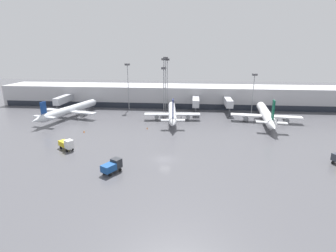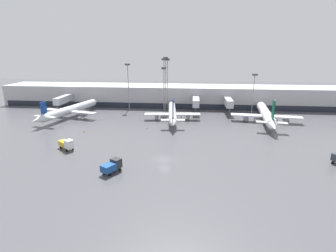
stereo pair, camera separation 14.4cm
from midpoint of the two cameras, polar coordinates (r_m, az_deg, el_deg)
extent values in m
plane|color=#4C4C51|center=(62.07, -0.82, -7.24)|extent=(320.00, 320.00, 0.00)
cube|color=#B2B2B7|center=(120.42, 2.43, 6.63)|extent=(160.00, 16.00, 9.00)
cube|color=#1E232D|center=(113.15, 2.18, 4.30)|extent=(156.80, 0.10, 2.40)
cube|color=#A8AAB2|center=(119.03, -21.84, 5.41)|extent=(2.60, 13.10, 2.80)
cylinder|color=#3F4247|center=(114.44, -23.01, 3.34)|extent=(0.44, 0.44, 3.20)
cube|color=#A8AAB2|center=(107.50, 12.93, 5.10)|extent=(2.60, 11.75, 2.80)
cylinder|color=#3F4247|center=(103.01, 13.18, 2.89)|extent=(0.44, 0.44, 3.20)
cube|color=#A8AAB2|center=(106.48, 6.02, 5.32)|extent=(2.60, 11.97, 2.80)
cylinder|color=#3F4247|center=(101.84, 5.99, 3.09)|extent=(0.44, 0.44, 3.20)
cylinder|color=silver|center=(105.57, -20.44, 3.39)|extent=(9.41, 28.39, 2.88)
cone|color=silver|center=(117.94, -15.64, 5.10)|extent=(3.40, 3.72, 2.74)
cone|color=silver|center=(93.86, -26.67, 1.14)|extent=(3.53, 4.81, 2.60)
cube|color=silver|center=(105.16, -20.65, 3.00)|extent=(22.05, 7.64, 0.44)
cube|color=silver|center=(96.04, -25.32, 1.81)|extent=(8.49, 3.36, 0.35)
cube|color=navy|center=(95.44, -25.52, 3.45)|extent=(0.89, 2.37, 4.52)
cylinder|color=slate|center=(109.33, -23.12, 2.74)|extent=(2.21, 3.16, 1.59)
cylinder|color=slate|center=(101.59, -17.90, 2.32)|extent=(2.21, 3.16, 1.59)
cylinder|color=#2D2D33|center=(113.14, -17.42, 3.37)|extent=(0.20, 0.20, 1.71)
cylinder|color=#2D2D33|center=(107.23, -22.27, 2.21)|extent=(0.20, 0.20, 1.71)
cylinder|color=#2D2D33|center=(102.79, -19.28, 1.94)|extent=(0.20, 0.20, 1.71)
cylinder|color=white|center=(99.09, 20.45, 2.50)|extent=(6.45, 28.37, 3.25)
cone|color=white|center=(114.47, 19.40, 4.36)|extent=(3.47, 3.90, 3.09)
cone|color=white|center=(83.29, 21.95, -0.16)|extent=(3.46, 5.17, 2.92)
cube|color=white|center=(98.56, 20.47, 2.04)|extent=(24.24, 5.83, 0.44)
cube|color=white|center=(86.60, 21.60, 0.70)|extent=(9.27, 2.77, 0.35)
cube|color=#0C5138|center=(85.72, 21.87, 3.15)|extent=(0.68, 2.82, 6.29)
cylinder|color=slate|center=(98.00, 16.52, 1.73)|extent=(2.16, 3.60, 1.79)
cylinder|color=slate|center=(100.04, 24.22, 1.24)|extent=(2.16, 3.60, 1.79)
cylinder|color=#2D2D33|center=(108.40, 19.70, 2.53)|extent=(0.20, 0.20, 1.39)
cylinder|color=#2D2D33|center=(97.73, 18.21, 1.23)|extent=(0.20, 0.20, 1.39)
cylinder|color=#2D2D33|center=(98.91, 22.63, 0.95)|extent=(0.20, 0.20, 1.39)
cylinder|color=silver|center=(95.83, 0.88, 3.00)|extent=(5.21, 26.41, 2.66)
cone|color=silver|center=(110.08, 0.76, 4.76)|extent=(2.80, 3.16, 2.53)
cone|color=silver|center=(81.18, 1.05, 0.52)|extent=(2.77, 4.21, 2.40)
cube|color=silver|center=(95.31, 0.88, 2.59)|extent=(20.35, 4.79, 0.44)
cube|color=silver|center=(84.05, 1.01, 1.26)|extent=(7.78, 2.33, 0.35)
cube|color=navy|center=(83.17, 1.03, 3.70)|extent=(0.61, 2.58, 6.25)
cylinder|color=slate|center=(95.58, -2.51, 2.12)|extent=(1.76, 3.25, 1.46)
cylinder|color=slate|center=(95.77, 4.27, 2.12)|extent=(1.76, 3.25, 1.46)
cylinder|color=#2D2D33|center=(104.58, 0.80, 3.05)|extent=(0.20, 0.20, 1.49)
cylinder|color=#2D2D33|center=(95.02, -1.06, 1.67)|extent=(0.20, 0.20, 1.49)
cylinder|color=#2D2D33|center=(95.13, 2.83, 1.67)|extent=(0.20, 0.20, 1.49)
cube|color=gold|center=(73.23, -21.69, -3.55)|extent=(3.59, 3.32, 1.32)
cube|color=silver|center=(70.95, -20.80, -3.73)|extent=(2.57, 2.53, 2.15)
cylinder|color=black|center=(71.71, -20.08, -4.66)|extent=(0.71, 0.62, 0.70)
cylinder|color=black|center=(71.03, -21.24, -4.98)|extent=(0.71, 0.62, 0.70)
cylinder|color=black|center=(74.36, -21.24, -4.03)|extent=(0.71, 0.62, 0.70)
cylinder|color=black|center=(73.71, -22.37, -4.34)|extent=(0.71, 0.62, 0.70)
cylinder|color=black|center=(70.14, 32.21, -6.74)|extent=(0.53, 0.74, 0.70)
cube|color=#19478C|center=(55.88, -12.88, -8.87)|extent=(3.17, 3.42, 1.45)
cube|color=#26282D|center=(57.12, -11.25, -7.90)|extent=(2.56, 2.44, 1.97)
cylinder|color=black|center=(58.34, -11.78, -8.84)|extent=(0.56, 0.73, 0.70)
cylinder|color=black|center=(57.09, -10.46, -9.35)|extent=(0.56, 0.73, 0.70)
cylinder|color=black|center=(56.70, -13.83, -9.76)|extent=(0.56, 0.73, 0.70)
cylinder|color=black|center=(55.41, -12.52, -10.30)|extent=(0.56, 0.73, 0.70)
cone|color=orange|center=(85.14, -4.60, -0.43)|extent=(0.39, 0.39, 0.65)
cone|color=orange|center=(85.51, -17.87, -1.13)|extent=(0.50, 0.50, 0.59)
cylinder|color=gray|center=(109.87, -0.20, 8.74)|extent=(0.30, 0.30, 20.50)
cube|color=#4C4C51|center=(108.96, -0.21, 14.30)|extent=(1.80, 1.80, 0.80)
cylinder|color=gray|center=(112.41, -8.69, 8.21)|extent=(0.30, 0.30, 18.47)
cube|color=#4C4C51|center=(111.48, -8.90, 13.11)|extent=(1.80, 1.80, 0.80)
cylinder|color=gray|center=(108.63, -0.57, 8.82)|extent=(0.30, 0.30, 21.13)
cube|color=#4C4C51|center=(107.73, -0.58, 14.61)|extent=(1.80, 1.80, 0.80)
cylinder|color=gray|center=(108.17, -0.98, 7.71)|extent=(0.30, 0.30, 17.13)
cube|color=#4C4C51|center=(107.18, -1.00, 12.46)|extent=(1.80, 1.80, 0.80)
cylinder|color=gray|center=(109.70, 17.96, 6.49)|extent=(0.30, 0.30, 15.02)
cube|color=#4C4C51|center=(108.73, 18.33, 10.59)|extent=(1.80, 1.80, 0.80)
cylinder|color=gray|center=(109.06, -0.93, 8.71)|extent=(0.30, 0.30, 20.61)
cube|color=#4C4C51|center=(108.15, -0.96, 14.34)|extent=(1.80, 1.80, 0.80)
camera|label=1|loc=(0.07, -90.05, -0.02)|focal=28.00mm
camera|label=2|loc=(0.07, 89.95, 0.02)|focal=28.00mm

